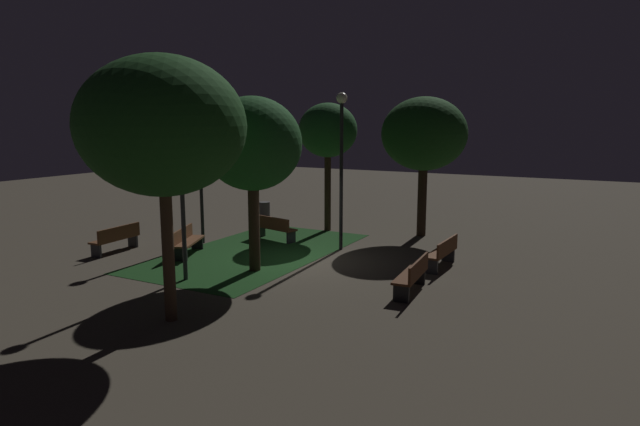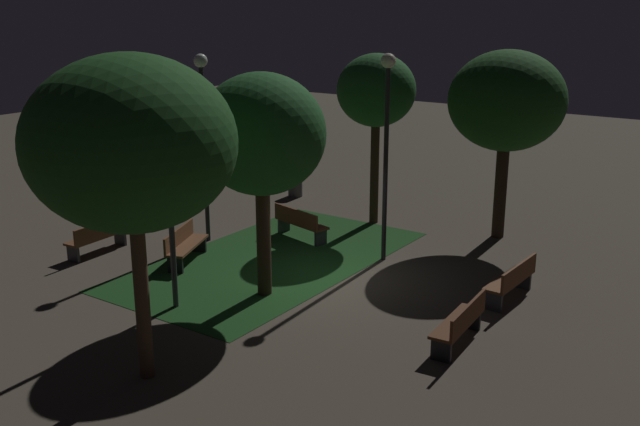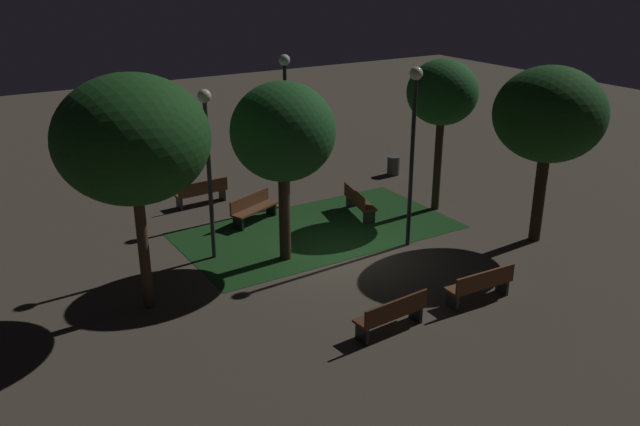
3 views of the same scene
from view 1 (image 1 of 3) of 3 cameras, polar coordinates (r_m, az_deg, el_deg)
The scene contains 15 objects.
ground_plane at distance 16.88m, azimuth -2.57°, elevation -5.04°, with size 60.00×60.00×0.00m, color #4C4438.
grass_lawn at distance 18.11m, azimuth -6.78°, elevation -4.07°, with size 8.40×4.56×0.01m, color #194219.
bench_by_lamp at distance 13.87m, azimuth 9.74°, elevation -6.38°, with size 1.83×0.60×0.88m.
bench_lawn_edge at distance 16.38m, azimuth 12.75°, elevation -4.00°, with size 1.82×0.55×0.88m.
bench_corner at distance 18.00m, azimuth -13.79°, elevation -2.81°, with size 1.84×1.14×0.88m.
bench_front_left at distance 19.70m, azimuth -4.85°, elevation -1.50°, with size 0.91×1.86×0.88m.
bench_path_side at distance 19.07m, azimuth -20.57°, elevation -2.46°, with size 1.83×0.59×0.88m.
tree_back_left at distance 20.48m, azimuth 10.87°, elevation 8.08°, with size 3.14×3.14×5.16m.
tree_back_right at distance 11.72m, azimuth -16.23°, elevation 8.68°, with size 3.46×3.46×5.62m.
tree_right_canopy at distance 21.10m, azimuth 0.83°, elevation 8.56°, with size 2.26×2.26×4.97m.
tree_tall_center at distance 15.38m, azimuth -7.11°, elevation 7.11°, with size 2.78×2.78×4.96m.
lamp_post_plaza_west at distance 14.79m, azimuth -14.39°, elevation 5.20°, with size 0.36×0.36×4.75m.
lamp_post_plaza_east at distance 17.88m, azimuth 2.27°, elevation 7.01°, with size 0.36×0.36×5.18m.
lamp_post_path_center at distance 19.32m, azimuth -12.51°, elevation 6.78°, with size 0.36×0.36×5.06m.
trash_bin at distance 24.29m, azimuth -5.84°, elevation 0.31°, with size 0.49×0.49×0.73m, color #4C4C4C.
Camera 1 is at (-14.04, -8.34, 4.27)m, focal length 30.50 mm.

